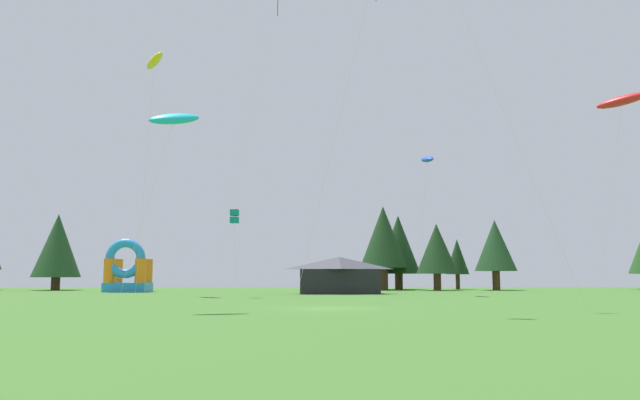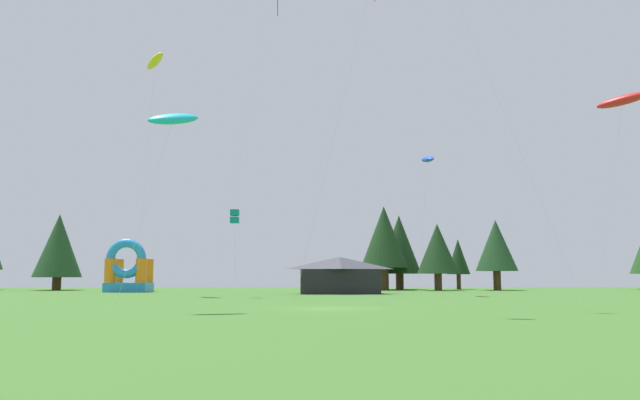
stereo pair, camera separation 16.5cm
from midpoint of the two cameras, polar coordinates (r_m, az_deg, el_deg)
ground_plane at (r=35.09m, az=0.91°, el=-9.73°), size 120.00×120.00×0.00m
kite_cyan_parafoil at (r=34.25m, az=-12.95°, el=7.12°), size 3.86×2.02×10.59m
kite_yellow_parafoil at (r=62.78m, az=-14.57°, el=12.00°), size 3.15×4.52×22.66m
kite_blue_parafoil at (r=58.86m, az=9.75°, el=3.63°), size 1.22×5.37×12.90m
kite_teal_box at (r=53.13m, az=-7.61°, el=-1.48°), size 0.72×1.38×7.23m
kite_red_parafoil at (r=49.30m, az=25.67°, el=8.09°), size 3.56×3.17×14.57m
inflatable_blue_arch at (r=71.70m, az=-16.83°, el=-6.30°), size 4.46×4.19×5.68m
festival_tent at (r=62.01m, az=1.85°, el=-6.79°), size 7.61×3.93×3.57m
tree_row_3 at (r=83.14m, az=-22.44°, el=-3.83°), size 5.73×5.73×9.20m
tree_row_4 at (r=77.94m, az=5.85°, el=-3.36°), size 5.78×5.78×10.24m
tree_row_5 at (r=81.27m, az=7.20°, el=-4.01°), size 5.46×5.46×9.40m
tree_row_6 at (r=76.97m, az=10.59°, el=-4.35°), size 4.93×4.93×7.93m
tree_row_7 at (r=83.25m, az=12.39°, el=-5.03°), size 2.95×2.95×6.40m
tree_row_8 at (r=79.74m, az=15.63°, el=-3.98°), size 5.02×5.02×8.50m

